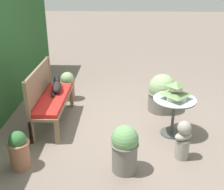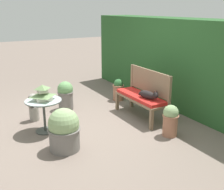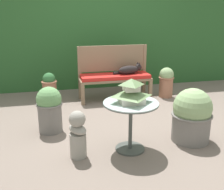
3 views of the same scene
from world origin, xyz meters
name	(u,v)px [view 1 (image 1 of 3)]	position (x,y,z in m)	size (l,w,h in m)	color
ground	(124,128)	(0.00, 0.00, 0.00)	(30.00, 30.00, 0.00)	#75665B
garden_bench	(53,101)	(0.12, 1.16, 0.40)	(1.29, 0.43, 0.47)	#7F664C
bench_backrest	(39,85)	(0.12, 1.36, 0.67)	(1.29, 0.06, 0.96)	#7F664C
cat	(57,86)	(0.39, 1.15, 0.55)	(0.54, 0.23, 0.21)	black
patio_table	(174,107)	(-0.15, -0.74, 0.47)	(0.64, 0.64, 0.60)	#424742
pagoda_birdhouse	(175,91)	(-0.15, -0.74, 0.72)	(0.36, 0.36, 0.28)	beige
garden_bust	(183,140)	(-0.76, -0.77, 0.28)	(0.26, 0.30, 0.55)	gray
potted_plant_hedge_corner	(19,150)	(-1.05, 1.33, 0.26)	(0.28, 0.28, 0.52)	#9E664C
potted_plant_table_far	(162,93)	(0.67, -0.67, 0.33)	(0.51, 0.51, 0.68)	slate
potted_plant_patio_mid	(68,85)	(1.09, 1.11, 0.30)	(0.29, 0.29, 0.56)	#9E664C
potted_plant_bench_right	(125,148)	(-1.06, 0.00, 0.33)	(0.35, 0.35, 0.63)	slate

